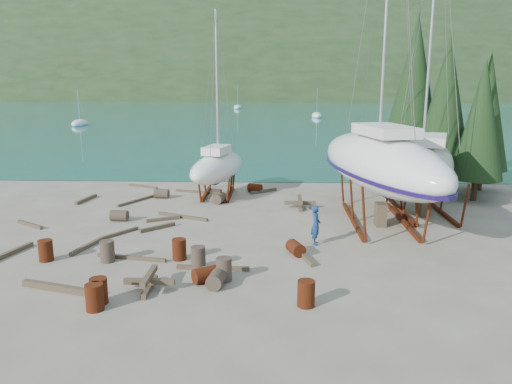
{
  "coord_description": "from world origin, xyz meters",
  "views": [
    {
      "loc": [
        1.76,
        -20.33,
        7.22
      ],
      "look_at": [
        0.87,
        3.0,
        1.99
      ],
      "focal_mm": 35.0,
      "sensor_mm": 36.0,
      "label": 1
    }
  ],
  "objects_px": {
    "small_sailboat_shore": "(218,167)",
    "worker": "(316,225)",
    "large_sailboat_far": "(424,165)",
    "large_sailboat_near": "(381,162)"
  },
  "relations": [
    {
      "from": "large_sailboat_near",
      "to": "worker",
      "type": "relative_size",
      "value": 10.97
    },
    {
      "from": "large_sailboat_near",
      "to": "large_sailboat_far",
      "type": "xyz_separation_m",
      "value": [
        2.79,
        1.95,
        -0.46
      ]
    },
    {
      "from": "large_sailboat_far",
      "to": "small_sailboat_shore",
      "type": "distance_m",
      "value": 12.44
    },
    {
      "from": "worker",
      "to": "large_sailboat_near",
      "type": "bearing_deg",
      "value": -40.2
    },
    {
      "from": "large_sailboat_near",
      "to": "large_sailboat_far",
      "type": "distance_m",
      "value": 3.44
    },
    {
      "from": "large_sailboat_far",
      "to": "small_sailboat_shore",
      "type": "relative_size",
      "value": 1.46
    },
    {
      "from": "small_sailboat_shore",
      "to": "worker",
      "type": "height_order",
      "value": "small_sailboat_shore"
    },
    {
      "from": "small_sailboat_shore",
      "to": "worker",
      "type": "relative_size",
      "value": 6.35
    },
    {
      "from": "small_sailboat_shore",
      "to": "large_sailboat_far",
      "type": "bearing_deg",
      "value": -3.58
    },
    {
      "from": "large_sailboat_near",
      "to": "worker",
      "type": "bearing_deg",
      "value": -146.81
    }
  ]
}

